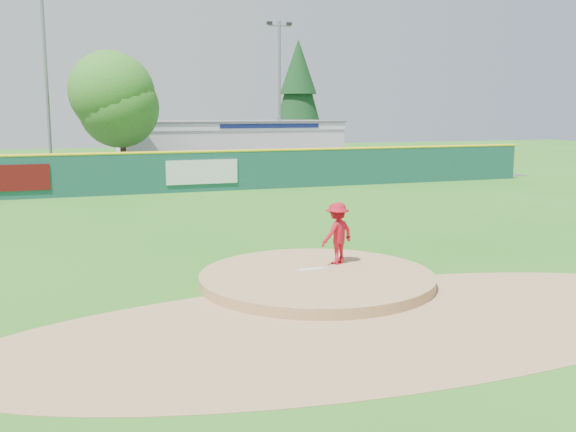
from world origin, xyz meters
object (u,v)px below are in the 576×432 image
object	(u,v)px
conifer_tree	(298,92)
pitcher	(337,233)
light_pole_left	(46,75)
deciduous_tree	(121,101)
light_pole_right	(279,88)
pool_building_grp	(227,143)
van	(151,175)

from	to	relation	value
conifer_tree	pitcher	bearing A→B (deg)	-109.02
conifer_tree	light_pole_left	distance (m)	21.03
deciduous_tree	conifer_tree	size ratio (longest dim) A/B	0.77
light_pole_left	light_pole_right	size ratio (longest dim) A/B	1.10
pitcher	pool_building_grp	world-z (taller)	pool_building_grp
pitcher	conifer_tree	size ratio (longest dim) A/B	0.16
pitcher	light_pole_left	bearing A→B (deg)	-99.11
conifer_tree	light_pole_right	xyz separation A→B (m)	(-4.00, -7.00, 0.00)
conifer_tree	light_pole_right	distance (m)	8.06
light_pole_left	deciduous_tree	bearing A→B (deg)	-26.57
pool_building_grp	light_pole_right	size ratio (longest dim) A/B	1.52
light_pole_left	light_pole_right	xyz separation A→B (m)	(15.00, 2.00, -0.51)
van	deciduous_tree	xyz separation A→B (m)	(-1.03, 3.80, 3.94)
conifer_tree	light_pole_left	size ratio (longest dim) A/B	0.86
deciduous_tree	light_pole_left	size ratio (longest dim) A/B	0.67
pitcher	pool_building_grp	distance (m)	31.67
pool_building_grp	light_pole_right	world-z (taller)	light_pole_right
deciduous_tree	light_pole_right	size ratio (longest dim) A/B	0.74
conifer_tree	van	bearing A→B (deg)	-133.35
van	pool_building_grp	bearing A→B (deg)	-32.16
deciduous_tree	conifer_tree	world-z (taller)	conifer_tree
pool_building_grp	deciduous_tree	bearing A→B (deg)	-138.84
conifer_tree	light_pole_right	world-z (taller)	light_pole_right
van	light_pole_left	bearing A→B (deg)	41.62
deciduous_tree	light_pole_right	xyz separation A→B (m)	(11.00, 4.00, 0.99)
light_pole_right	pool_building_grp	bearing A→B (deg)	135.05
van	deciduous_tree	size ratio (longest dim) A/B	0.58
van	conifer_tree	world-z (taller)	conifer_tree
pitcher	conifer_tree	world-z (taller)	conifer_tree
pool_building_grp	deciduous_tree	xyz separation A→B (m)	(-8.00, -6.99, 2.89)
van	deciduous_tree	world-z (taller)	deciduous_tree
pitcher	light_pole_left	xyz separation A→B (m)	(-6.85, 26.25, 5.04)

